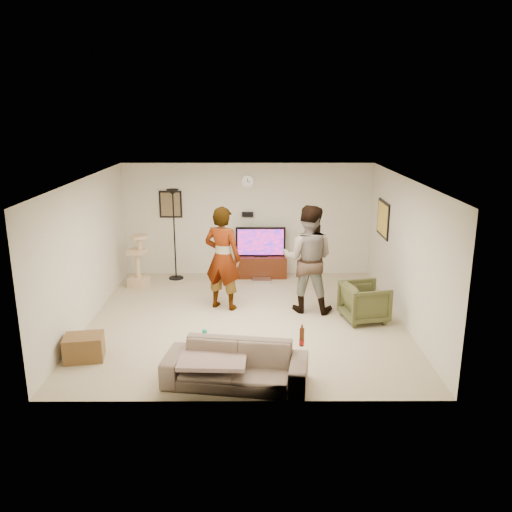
{
  "coord_description": "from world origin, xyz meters",
  "views": [
    {
      "loc": [
        0.15,
        -8.78,
        3.62
      ],
      "look_at": [
        0.18,
        0.2,
        1.12
      ],
      "focal_mm": 37.06,
      "sensor_mm": 36.0,
      "label": 1
    }
  ],
  "objects_px": {
    "beer_bottle": "(302,337)",
    "side_table": "(84,347)",
    "floor_lamp": "(174,235)",
    "armchair": "(365,302)",
    "tv_stand": "(261,266)",
    "person_left": "(223,258)",
    "person_right": "(308,259)",
    "cat_tree": "(138,261)",
    "tv": "(261,242)",
    "sofa": "(236,365)"
  },
  "relations": [
    {
      "from": "floor_lamp",
      "to": "beer_bottle",
      "type": "height_order",
      "value": "floor_lamp"
    },
    {
      "from": "armchair",
      "to": "tv_stand",
      "type": "bearing_deg",
      "value": 22.79
    },
    {
      "from": "tv_stand",
      "to": "person_right",
      "type": "xyz_separation_m",
      "value": [
        0.84,
        -2.05,
        0.75
      ]
    },
    {
      "from": "cat_tree",
      "to": "person_left",
      "type": "distance_m",
      "value": 2.27
    },
    {
      "from": "tv",
      "to": "cat_tree",
      "type": "height_order",
      "value": "cat_tree"
    },
    {
      "from": "person_right",
      "to": "tv_stand",
      "type": "bearing_deg",
      "value": -55.22
    },
    {
      "from": "tv_stand",
      "to": "armchair",
      "type": "height_order",
      "value": "armchair"
    },
    {
      "from": "person_right",
      "to": "beer_bottle",
      "type": "distance_m",
      "value": 2.79
    },
    {
      "from": "tv_stand",
      "to": "floor_lamp",
      "type": "relative_size",
      "value": 0.58
    },
    {
      "from": "floor_lamp",
      "to": "person_right",
      "type": "distance_m",
      "value": 3.32
    },
    {
      "from": "cat_tree",
      "to": "beer_bottle",
      "type": "height_order",
      "value": "cat_tree"
    },
    {
      "from": "tv",
      "to": "beer_bottle",
      "type": "xyz_separation_m",
      "value": [
        0.49,
        -4.8,
        -0.12
      ]
    },
    {
      "from": "cat_tree",
      "to": "sofa",
      "type": "bearing_deg",
      "value": -62.04
    },
    {
      "from": "floor_lamp",
      "to": "side_table",
      "type": "height_order",
      "value": "floor_lamp"
    },
    {
      "from": "tv",
      "to": "floor_lamp",
      "type": "bearing_deg",
      "value": -175.85
    },
    {
      "from": "floor_lamp",
      "to": "beer_bottle",
      "type": "bearing_deg",
      "value": -63.11
    },
    {
      "from": "beer_bottle",
      "to": "floor_lamp",
      "type": "bearing_deg",
      "value": 116.89
    },
    {
      "from": "tv_stand",
      "to": "cat_tree",
      "type": "xyz_separation_m",
      "value": [
        -2.58,
        -0.69,
        0.33
      ]
    },
    {
      "from": "tv_stand",
      "to": "floor_lamp",
      "type": "xyz_separation_m",
      "value": [
        -1.87,
        -0.14,
        0.75
      ]
    },
    {
      "from": "tv_stand",
      "to": "person_right",
      "type": "relative_size",
      "value": 0.58
    },
    {
      "from": "beer_bottle",
      "to": "side_table",
      "type": "xyz_separation_m",
      "value": [
        -3.18,
        0.75,
        -0.5
      ]
    },
    {
      "from": "floor_lamp",
      "to": "person_left",
      "type": "xyz_separation_m",
      "value": [
        1.15,
        -1.79,
        -0.02
      ]
    },
    {
      "from": "floor_lamp",
      "to": "sofa",
      "type": "distance_m",
      "value": 4.95
    },
    {
      "from": "floor_lamp",
      "to": "person_right",
      "type": "relative_size",
      "value": 1.0
    },
    {
      "from": "beer_bottle",
      "to": "armchair",
      "type": "distance_m",
      "value": 2.63
    },
    {
      "from": "cat_tree",
      "to": "sofa",
      "type": "height_order",
      "value": "cat_tree"
    },
    {
      "from": "person_right",
      "to": "armchair",
      "type": "distance_m",
      "value": 1.27
    },
    {
      "from": "floor_lamp",
      "to": "armchair",
      "type": "relative_size",
      "value": 2.66
    },
    {
      "from": "person_right",
      "to": "armchair",
      "type": "relative_size",
      "value": 2.66
    },
    {
      "from": "beer_bottle",
      "to": "side_table",
      "type": "relative_size",
      "value": 0.44
    },
    {
      "from": "person_left",
      "to": "side_table",
      "type": "bearing_deg",
      "value": 69.71
    },
    {
      "from": "tv_stand",
      "to": "beer_bottle",
      "type": "bearing_deg",
      "value": -84.12
    },
    {
      "from": "tv",
      "to": "person_left",
      "type": "bearing_deg",
      "value": -110.51
    },
    {
      "from": "tv",
      "to": "cat_tree",
      "type": "bearing_deg",
      "value": -165.03
    },
    {
      "from": "sofa",
      "to": "beer_bottle",
      "type": "xyz_separation_m",
      "value": [
        0.89,
        0.0,
        0.41
      ]
    },
    {
      "from": "cat_tree",
      "to": "beer_bottle",
      "type": "relative_size",
      "value": 4.53
    },
    {
      "from": "person_left",
      "to": "beer_bottle",
      "type": "bearing_deg",
      "value": 135.37
    },
    {
      "from": "cat_tree",
      "to": "side_table",
      "type": "distance_m",
      "value": 3.39
    },
    {
      "from": "person_left",
      "to": "sofa",
      "type": "height_order",
      "value": "person_left"
    },
    {
      "from": "person_right",
      "to": "armchair",
      "type": "bearing_deg",
      "value": 165.23
    },
    {
      "from": "floor_lamp",
      "to": "side_table",
      "type": "bearing_deg",
      "value": -101.7
    },
    {
      "from": "floor_lamp",
      "to": "cat_tree",
      "type": "distance_m",
      "value": 0.99
    },
    {
      "from": "tv_stand",
      "to": "person_left",
      "type": "height_order",
      "value": "person_left"
    },
    {
      "from": "beer_bottle",
      "to": "cat_tree",
      "type": "bearing_deg",
      "value": 126.75
    },
    {
      "from": "floor_lamp",
      "to": "person_right",
      "type": "height_order",
      "value": "floor_lamp"
    },
    {
      "from": "tv_stand",
      "to": "side_table",
      "type": "relative_size",
      "value": 2.04
    },
    {
      "from": "person_left",
      "to": "person_right",
      "type": "xyz_separation_m",
      "value": [
        1.56,
        -0.12,
        0.02
      ]
    },
    {
      "from": "cat_tree",
      "to": "beer_bottle",
      "type": "xyz_separation_m",
      "value": [
        3.07,
        -4.12,
        0.12
      ]
    },
    {
      "from": "floor_lamp",
      "to": "armchair",
      "type": "distance_m",
      "value": 4.45
    },
    {
      "from": "floor_lamp",
      "to": "side_table",
      "type": "distance_m",
      "value": 4.08
    }
  ]
}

